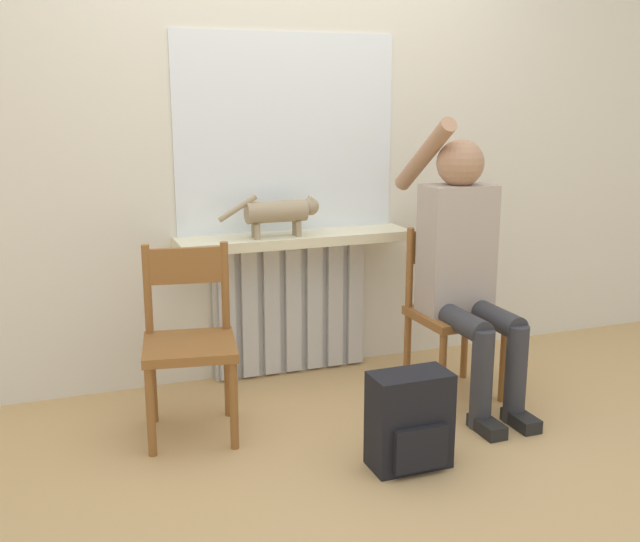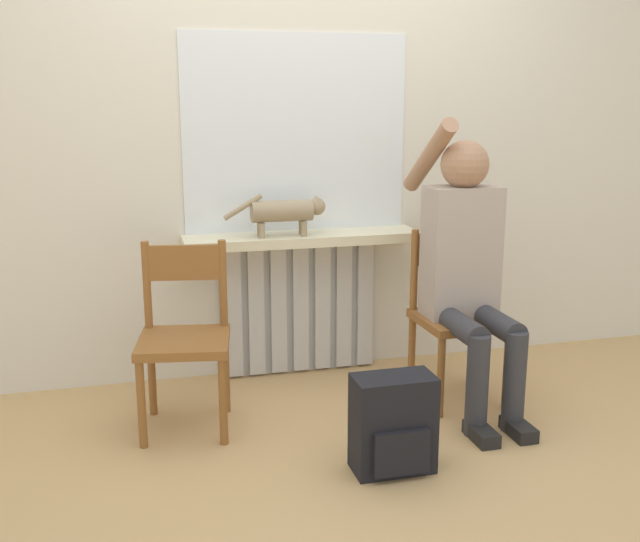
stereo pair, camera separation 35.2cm
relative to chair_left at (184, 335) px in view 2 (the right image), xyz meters
name	(u,v)px [view 2 (the right image)]	position (x,y,z in m)	size (l,w,h in m)	color
ground_plane	(365,469)	(0.65, -0.60, -0.43)	(12.00, 12.00, 0.00)	tan
wall_with_window	(295,118)	(0.65, 0.63, 0.92)	(7.00, 0.06, 2.70)	silver
radiator	(299,306)	(0.65, 0.55, -0.07)	(0.84, 0.08, 0.72)	silver
windowsill	(303,239)	(0.65, 0.46, 0.32)	(1.22, 0.26, 0.05)	beige
window_glass	(296,134)	(0.65, 0.59, 0.84)	(1.17, 0.01, 1.00)	white
chair_left	(184,335)	(0.00, 0.00, 0.00)	(0.45, 0.45, 0.83)	brown
chair_right	(456,313)	(1.31, 0.00, 0.00)	(0.40, 0.40, 0.83)	brown
person	(468,263)	(1.31, -0.10, 0.27)	(0.36, 0.95, 1.37)	#333338
cat	(286,211)	(0.56, 0.42, 0.47)	(0.52, 0.11, 0.22)	#9E896B
backpack	(393,425)	(0.76, -0.63, -0.24)	(0.32, 0.20, 0.40)	black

